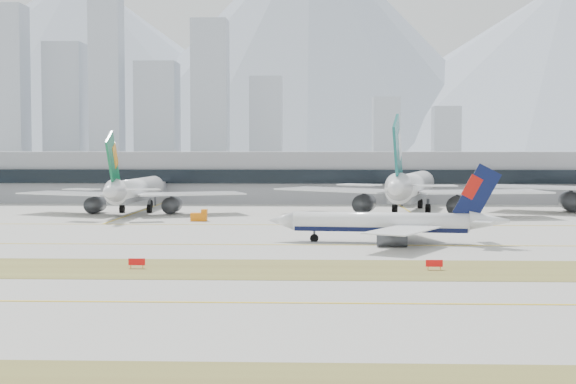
{
  "coord_description": "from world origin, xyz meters",
  "views": [
    {
      "loc": [
        12.31,
        -135.98,
        15.65
      ],
      "look_at": [
        6.94,
        18.0,
        7.5
      ],
      "focal_mm": 50.0,
      "sensor_mm": 36.0,
      "label": 1
    }
  ],
  "objects_px": {
    "taxiing_airliner": "(389,223)",
    "widebody_eva": "(135,191)",
    "widebody_cathay": "(411,188)",
    "terminal": "(277,176)"
  },
  "relations": [
    {
      "from": "taxiing_airliner",
      "to": "terminal",
      "type": "distance_m",
      "value": 118.84
    },
    {
      "from": "widebody_eva",
      "to": "terminal",
      "type": "relative_size",
      "value": 0.2
    },
    {
      "from": "taxiing_airliner",
      "to": "widebody_eva",
      "type": "height_order",
      "value": "widebody_eva"
    },
    {
      "from": "taxiing_airliner",
      "to": "widebody_eva",
      "type": "bearing_deg",
      "value": -40.79
    },
    {
      "from": "widebody_eva",
      "to": "widebody_cathay",
      "type": "distance_m",
      "value": 67.88
    },
    {
      "from": "widebody_cathay",
      "to": "terminal",
      "type": "xyz_separation_m",
      "value": [
        -35.36,
        55.85,
        1.22
      ]
    },
    {
      "from": "taxiing_airliner",
      "to": "widebody_cathay",
      "type": "height_order",
      "value": "widebody_cathay"
    },
    {
      "from": "taxiing_airliner",
      "to": "widebody_eva",
      "type": "distance_m",
      "value": 83.98
    },
    {
      "from": "widebody_eva",
      "to": "terminal",
      "type": "xyz_separation_m",
      "value": [
        32.5,
        54.64,
        2.15
      ]
    },
    {
      "from": "taxiing_airliner",
      "to": "widebody_eva",
      "type": "relative_size",
      "value": 0.72
    }
  ]
}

